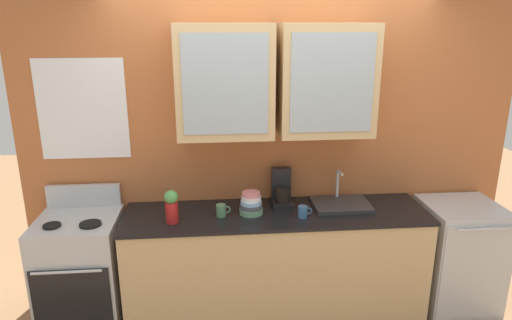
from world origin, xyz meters
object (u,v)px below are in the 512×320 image
Objects in this scene: stove_range at (82,272)px; sink_faucet at (341,204)px; cup_near_bowls at (221,210)px; dishwasher at (457,255)px; vase at (172,206)px; coffee_maker at (282,191)px; cup_near_sink at (303,212)px; bowl_stack at (251,204)px.

sink_faucet is (2.03, 0.08, 0.46)m from stove_range.
cup_near_bowls is at bearing -173.51° from sink_faucet.
sink_faucet is at bearing 175.33° from dishwasher.
sink_faucet is at bearing 7.95° from vase.
coffee_maker is (-1.45, 0.18, 0.55)m from dishwasher.
sink_faucet is 0.39m from cup_near_sink.
coffee_maker is at bearing 18.64° from vase.
cup_near_bowls reaches higher than dishwasher.
vase is 0.85× the size of coffee_maker.
cup_near_bowls is at bearing 173.08° from cup_near_sink.
cup_near_bowls is 0.12× the size of dishwasher.
stove_range is 2.38× the size of sink_faucet.
dishwasher is at bearing -0.20° from bowl_stack.
dishwasher is (1.94, 0.03, -0.49)m from cup_near_bowls.
sink_faucet is 1.54× the size of coffee_maker.
cup_near_bowls is (1.08, -0.03, 0.48)m from stove_range.
cup_near_bowls is at bearing -179.18° from dishwasher.
dishwasher is at bearing 4.38° from cup_near_sink.
dishwasher is (0.99, -0.08, -0.46)m from sink_faucet.
sink_faucet reaches higher than stove_range.
cup_near_bowls is (-0.95, -0.11, 0.03)m from sink_faucet.
stove_range is 9.93× the size of cup_near_sink.
dishwasher is (2.30, 0.10, -0.57)m from vase.
vase is (-0.59, -0.11, 0.05)m from bowl_stack.
cup_near_bowls is at bearing -171.53° from bowl_stack.
cup_near_bowls is 0.38× the size of coffee_maker.
vase is (0.72, -0.11, 0.57)m from stove_range.
cup_near_sink is 0.98× the size of cup_near_bowls.
stove_range is 3.68× the size of coffee_maker.
stove_range is 2.09m from sink_faucet.
coffee_maker reaches higher than sink_faucet.
cup_near_sink is (1.69, -0.11, 0.48)m from stove_range.
vase reaches higher than cup_near_bowls.
stove_range is 1.18m from cup_near_bowls.
sink_faucet is at bearing -12.56° from coffee_maker.
stove_range is at bearing 178.30° from cup_near_bowls.
sink_faucet reaches higher than dishwasher.
sink_faucet reaches higher than bowl_stack.
vase is 2.26× the size of cup_near_bowls.
vase reaches higher than dishwasher.
cup_near_sink is at bearing -15.73° from bowl_stack.
dishwasher is (1.33, 0.10, -0.49)m from cup_near_sink.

